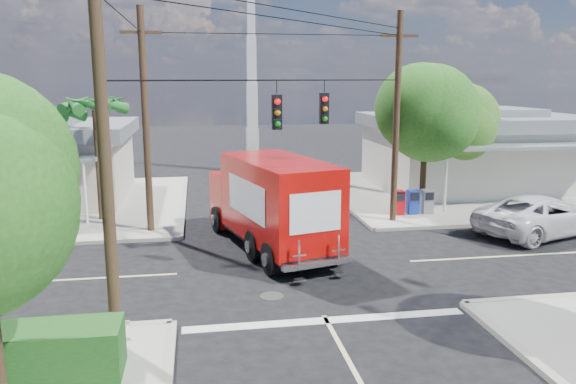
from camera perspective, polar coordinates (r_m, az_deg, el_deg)
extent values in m
plane|color=black|center=(19.08, 0.98, -7.67)|extent=(120.00, 120.00, 0.00)
cube|color=#A49E94|center=(32.65, 16.75, 0.02)|extent=(14.00, 14.00, 0.14)
cube|color=#A19D8F|center=(30.27, 4.74, -0.39)|extent=(0.25, 14.00, 0.14)
cube|color=#A19D8F|center=(26.70, 23.27, -2.90)|extent=(14.00, 0.25, 0.14)
cube|color=#A49E94|center=(30.41, -23.88, -1.29)|extent=(14.00, 14.00, 0.14)
cube|color=#A19D8F|center=(29.40, -10.58, -0.90)|extent=(0.25, 14.00, 0.14)
cube|color=beige|center=(28.61, -2.58, -1.19)|extent=(0.12, 12.00, 0.01)
cube|color=beige|center=(22.98, 26.46, -5.55)|extent=(12.00, 0.12, 0.01)
cube|color=silver|center=(15.16, 3.93, -12.88)|extent=(7.50, 0.40, 0.01)
cube|color=beige|center=(33.93, 18.47, 3.37)|extent=(11.00, 8.00, 3.40)
cube|color=slate|center=(33.72, 18.69, 6.81)|extent=(11.80, 8.80, 0.70)
cube|color=slate|center=(33.69, 18.74, 7.66)|extent=(6.05, 4.40, 0.50)
cube|color=slate|center=(29.57, 22.99, 4.29)|extent=(9.90, 1.80, 0.15)
cylinder|color=silver|center=(26.97, 15.71, 1.05)|extent=(0.12, 0.12, 2.90)
cube|color=beige|center=(31.81, -25.20, 2.19)|extent=(10.00, 8.00, 3.20)
cube|color=slate|center=(31.59, -25.50, 5.68)|extent=(10.80, 8.80, 0.70)
cube|color=slate|center=(31.56, -25.57, 6.58)|extent=(5.50, 4.40, 0.50)
cylinder|color=silver|center=(25.45, -19.91, -0.03)|extent=(0.12, 0.12, 2.70)
cube|color=silver|center=(38.22, -3.61, 4.25)|extent=(0.80, 0.80, 3.00)
cube|color=silver|center=(37.96, -3.67, 8.75)|extent=(0.70, 0.70, 3.00)
cube|color=silver|center=(37.95, -3.73, 13.28)|extent=(0.60, 0.60, 3.00)
cube|color=silver|center=(38.17, -3.79, 17.79)|extent=(0.50, 0.50, 3.00)
cylinder|color=#422D1C|center=(26.97, 13.60, 2.45)|extent=(0.28, 0.28, 4.10)
sphere|color=#1F5219|center=(26.70, 13.85, 7.88)|extent=(4.10, 4.10, 4.10)
sphere|color=#1F5219|center=(26.72, 12.91, 8.48)|extent=(3.33, 3.33, 3.33)
sphere|color=#1F5219|center=(26.58, 14.79, 7.54)|extent=(3.58, 3.58, 3.58)
cylinder|color=#422D1C|center=(30.05, 16.54, 2.69)|extent=(0.28, 0.28, 3.58)
sphere|color=#2D5C1C|center=(29.81, 16.78, 6.95)|extent=(3.58, 3.58, 3.58)
sphere|color=#2D5C1C|center=(29.81, 15.94, 7.43)|extent=(2.91, 2.91, 2.91)
sphere|color=#2D5C1C|center=(29.71, 17.64, 6.67)|extent=(3.14, 3.14, 3.14)
cylinder|color=#422D1C|center=(25.85, -18.72, 2.80)|extent=(0.24, 0.24, 5.00)
cone|color=#206C25|center=(25.49, -17.08, 8.67)|extent=(0.50, 2.06, 0.98)
cone|color=#206C25|center=(26.23, -17.62, 8.70)|extent=(1.92, 1.68, 0.98)
cone|color=#206C25|center=(26.52, -19.21, 8.63)|extent=(2.12, 0.95, 0.98)
cone|color=#206C25|center=(26.15, -20.72, 8.50)|extent=(1.34, 2.07, 0.98)
cone|color=#206C25|center=(25.39, -21.06, 8.41)|extent=(1.34, 2.07, 0.98)
cone|color=#206C25|center=(24.79, -19.89, 8.43)|extent=(2.12, 0.95, 0.98)
cone|color=#206C25|center=(24.84, -18.07, 8.55)|extent=(1.92, 1.68, 0.98)
cylinder|color=#422D1C|center=(27.73, -22.28, 2.68)|extent=(0.24, 0.24, 4.60)
cone|color=#206C25|center=(27.31, -20.81, 7.74)|extent=(0.50, 2.06, 0.98)
cone|color=#206C25|center=(28.07, -21.21, 7.79)|extent=(1.92, 1.68, 0.98)
cone|color=#206C25|center=(28.40, -22.65, 7.72)|extent=(2.12, 0.95, 0.98)
cone|color=#206C25|center=(28.08, -24.10, 7.57)|extent=(1.34, 2.07, 0.98)
cone|color=#206C25|center=(27.32, -24.51, 7.46)|extent=(1.34, 2.07, 0.98)
cone|color=#206C25|center=(26.70, -23.51, 7.47)|extent=(2.12, 0.95, 0.98)
cone|color=#206C25|center=(26.70, -21.82, 7.60)|extent=(1.92, 1.68, 0.98)
cylinder|color=#473321|center=(12.81, -18.09, 3.07)|extent=(0.28, 0.28, 9.00)
cylinder|color=#473321|center=(24.50, 10.95, 7.14)|extent=(0.28, 0.28, 9.00)
cube|color=#473321|center=(24.50, 11.27, 15.32)|extent=(1.60, 0.12, 0.12)
cylinder|color=#473321|center=(23.09, -14.26, 6.75)|extent=(0.28, 0.28, 9.00)
cube|color=#473321|center=(23.10, -14.69, 15.43)|extent=(1.60, 0.12, 0.12)
cylinder|color=black|center=(18.03, 1.04, 11.30)|extent=(10.43, 10.43, 0.04)
cube|color=black|center=(17.14, -1.14, 8.11)|extent=(0.30, 0.24, 1.05)
sphere|color=red|center=(16.99, -1.08, 9.20)|extent=(0.20, 0.20, 0.20)
cube|color=black|center=(19.36, 3.69, 8.47)|extent=(0.30, 0.24, 1.05)
sphere|color=red|center=(19.21, 3.79, 9.43)|extent=(0.20, 0.20, 0.20)
cube|color=silver|center=(13.48, -16.45, -13.59)|extent=(0.09, 0.06, 1.00)
cube|color=#B0080F|center=(26.18, 11.12, -1.05)|extent=(0.50, 0.50, 1.10)
cube|color=#17319D|center=(26.43, 12.55, -0.99)|extent=(0.50, 0.50, 1.10)
cube|color=slate|center=(26.69, 13.94, -0.93)|extent=(0.50, 0.50, 1.10)
cube|color=black|center=(21.16, -1.87, -4.21)|extent=(4.18, 8.01, 0.25)
cube|color=#B80B08|center=(23.70, -4.65, -0.58)|extent=(2.72, 2.23, 2.17)
cube|color=black|center=(24.26, -5.22, 0.64)|extent=(2.06, 0.77, 0.94)
cube|color=silver|center=(24.67, -5.32, -1.76)|extent=(2.22, 0.70, 0.34)
cube|color=#B80B08|center=(20.01, -0.93, -0.75)|extent=(3.86, 6.16, 2.86)
cube|color=white|center=(20.50, 2.28, -0.05)|extent=(0.94, 3.43, 1.28)
cube|color=white|center=(19.53, -4.30, -0.65)|extent=(0.94, 3.43, 1.28)
cube|color=white|center=(17.44, 2.82, -2.09)|extent=(1.72, 0.48, 1.28)
cube|color=silver|center=(17.78, 2.96, -7.28)|extent=(2.35, 0.85, 0.18)
cube|color=silver|center=(17.25, 1.12, -6.48)|extent=(0.44, 0.17, 0.99)
cube|color=silver|center=(17.86, 5.14, -5.89)|extent=(0.44, 0.17, 0.99)
cylinder|color=black|center=(23.40, -7.12, -2.77)|extent=(0.58, 1.13, 1.08)
cylinder|color=black|center=(24.13, -1.97, -2.25)|extent=(0.58, 1.13, 1.08)
cylinder|color=black|center=(18.22, -1.74, -6.81)|extent=(0.58, 1.13, 1.08)
cylinder|color=black|center=(19.16, 4.57, -5.92)|extent=(0.58, 1.13, 1.08)
imported|color=silver|center=(25.02, 24.42, -2.15)|extent=(6.41, 4.45, 1.63)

